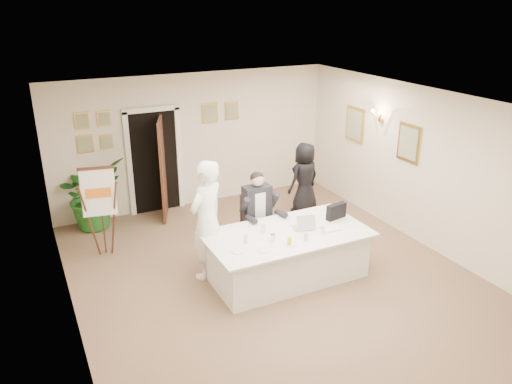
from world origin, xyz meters
The scene contains 28 objects.
floor centered at (0.00, 0.00, 0.00)m, with size 7.00×7.00×0.00m, color brown.
ceiling centered at (0.00, 0.00, 2.80)m, with size 6.00×7.00×0.02m, color white.
wall_back centered at (0.00, 3.50, 1.40)m, with size 6.00×0.10×2.80m, color beige.
wall_front centered at (0.00, -3.50, 1.40)m, with size 6.00×0.10×2.80m, color beige.
wall_left centered at (-3.00, 0.00, 1.40)m, with size 0.10×7.00×2.80m, color beige.
wall_right centered at (3.00, 0.00, 1.40)m, with size 0.10×7.00×2.80m, color beige.
doorway centered at (-0.88, 3.32, 1.04)m, with size 1.14×0.86×2.20m.
pictures_back_wall centered at (-0.80, 3.47, 1.85)m, with size 3.40×0.06×0.80m, color gold, non-canonical shape.
pictures_right_wall centered at (2.97, 1.20, 1.75)m, with size 0.06×2.20×0.80m, color gold, non-canonical shape.
wall_sconce centered at (2.90, 1.20, 2.10)m, with size 0.20×0.30×0.24m, color #B39539, non-canonical shape.
conference_table centered at (0.20, -0.09, 0.39)m, with size 2.55×1.37×0.78m.
seated_man centered at (0.16, 0.82, 0.75)m, with size 0.64×0.69×1.50m, color black, non-canonical shape.
flip_chart centered at (-2.27, 1.90, 0.74)m, with size 0.58×0.40×1.60m.
standing_man centered at (-0.90, 0.50, 0.97)m, with size 0.71×0.46×1.94m, color white.
standing_woman centered at (1.80, 2.00, 0.75)m, with size 0.73×0.48×1.49m, color black.
potted_palm centered at (-2.23, 3.20, 0.67)m, with size 1.21×1.05×1.34m, color #1E5C1F.
laptop centered at (0.50, -0.05, 0.91)m, with size 0.31×0.34×0.28m, color #B7BABC, non-canonical shape.
laptop_bag centered at (1.20, 0.02, 0.90)m, with size 0.37×0.10×0.26m, color black.
paper_stack centered at (0.88, -0.29, 0.79)m, with size 0.30×0.21×0.03m, color white.
plate_left centered at (-0.74, -0.33, 0.78)m, with size 0.20×0.20×0.01m, color white.
plate_mid centered at (-0.39, -0.45, 0.78)m, with size 0.20×0.20×0.01m, color white.
plate_near centered at (0.06, -0.46, 0.78)m, with size 0.22×0.22×0.01m, color white.
glass_a centered at (-0.52, -0.13, 0.84)m, with size 0.06×0.06×0.14m, color silver.
glass_b centered at (0.32, -0.47, 0.84)m, with size 0.07×0.07×0.14m, color silver.
glass_c centered at (0.67, -0.37, 0.84)m, with size 0.07×0.07×0.14m, color silver.
glass_d centered at (-0.11, 0.09, 0.84)m, with size 0.07×0.07×0.14m, color silver.
oj_glass centered at (0.02, -0.48, 0.84)m, with size 0.07×0.07×0.13m, color gold.
steel_jug centered at (-0.13, -0.25, 0.83)m, with size 0.08×0.08×0.11m, color silver.
Camera 1 is at (-3.33, -6.17, 4.19)m, focal length 35.00 mm.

